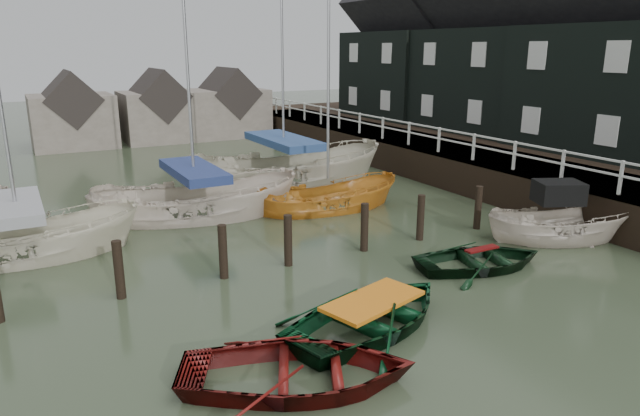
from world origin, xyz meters
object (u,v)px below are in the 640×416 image
rowboat_green (372,328)px  sailboat_b (196,215)px  rowboat_red (298,385)px  sailboat_c (328,209)px  motorboat (558,238)px  rowboat_dkgreen (480,268)px  sailboat_d (284,184)px  sailboat_a (23,255)px

rowboat_green → sailboat_b: (-0.82, 9.65, 0.06)m
rowboat_red → sailboat_c: (5.89, 9.43, 0.02)m
motorboat → rowboat_dkgreen: bearing=123.0°
sailboat_d → rowboat_red: bearing=169.2°
motorboat → sailboat_a: size_ratio=0.47×
sailboat_c → sailboat_d: size_ratio=0.79×
rowboat_dkgreen → sailboat_c: bearing=19.7°
rowboat_red → sailboat_d: bearing=1.6°
motorboat → rowboat_red: bearing=131.7°
rowboat_dkgreen → sailboat_a: sailboat_a is taller
motorboat → sailboat_d: bearing=47.0°
rowboat_red → rowboat_dkgreen: size_ratio=1.15×
sailboat_d → sailboat_b: bearing=134.0°
motorboat → sailboat_d: 11.25m
rowboat_dkgreen → rowboat_red: bearing=124.4°
sailboat_b → sailboat_c: sailboat_b is taller
rowboat_green → motorboat: (8.00, 1.94, 0.09)m
rowboat_dkgreen → sailboat_c: sailboat_c is taller
rowboat_red → rowboat_green: rowboat_green is taller
motorboat → sailboat_c: (-4.39, 6.36, -0.07)m
motorboat → sailboat_c: 7.73m
sailboat_a → rowboat_red: bearing=-150.0°
motorboat → sailboat_b: sailboat_b is taller
sailboat_c → sailboat_d: bearing=3.7°
rowboat_green → sailboat_a: bearing=21.4°
rowboat_green → sailboat_c: sailboat_c is taller
sailboat_b → motorboat: bearing=-116.8°
sailboat_c → sailboat_a: bearing=97.7°
rowboat_red → rowboat_dkgreen: (6.66, 2.57, 0.00)m
rowboat_green → rowboat_red: bearing=100.3°
rowboat_green → motorboat: bearing=-92.5°
sailboat_c → sailboat_d: sailboat_d is taller
rowboat_red → sailboat_b: sailboat_b is taller
rowboat_dkgreen → sailboat_c: (-0.77, 6.86, 0.02)m
sailboat_a → motorboat: bearing=-106.5°
rowboat_red → motorboat: (10.28, 3.06, 0.09)m
sailboat_a → sailboat_d: sailboat_d is taller
sailboat_b → sailboat_c: (4.43, -1.35, -0.04)m
sailboat_a → rowboat_green: bearing=-135.6°
sailboat_c → rowboat_dkgreen: bearing=-167.1°
rowboat_dkgreen → sailboat_a: 12.50m
sailboat_b → sailboat_c: bearing=-92.6°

